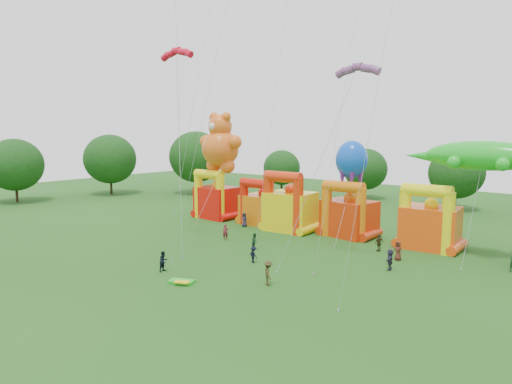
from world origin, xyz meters
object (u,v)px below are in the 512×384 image
Objects in this scene: octopus_kite at (348,185)px; spectator_0 at (244,220)px; bouncy_castle_0 at (215,200)px; spectator_4 at (379,243)px; bouncy_castle_2 at (289,208)px; gecko_kite at (481,161)px; teddy_bear_kite at (217,159)px.

octopus_kite is 14.34m from spectator_0.
bouncy_castle_0 is 25.61m from spectator_4.
bouncy_castle_2 is 21.91m from gecko_kite.
bouncy_castle_2 is 4.03× the size of spectator_0.
teddy_bear_kite is 8.06× the size of spectator_0.
teddy_bear_kite is at bearing -177.17° from bouncy_castle_2.
gecko_kite is 1.22× the size of octopus_kite.
teddy_bear_kite is (1.35, -1.00, 5.80)m from bouncy_castle_0.
bouncy_castle_2 is 0.66× the size of octopus_kite.
bouncy_castle_0 reaches higher than spectator_0.
bouncy_castle_0 is at bearing -179.57° from octopus_kite.
gecko_kite is 12.30m from spectator_4.
bouncy_castle_2 is 8.23m from octopus_kite.
teddy_bear_kite is 8.27× the size of spectator_4.
spectator_4 is (24.06, -1.74, -7.49)m from teddy_bear_kite.
spectator_0 is (-26.54, -2.95, -8.41)m from gecko_kite.
octopus_kite is at bearing -94.46° from spectator_4.
gecko_kite is (33.63, 0.81, 6.74)m from bouncy_castle_0.
octopus_kite is at bearing 4.47° from bouncy_castle_2.
teddy_bear_kite is at bearing -36.54° from bouncy_castle_0.
bouncy_castle_2 is at bearing -1.95° from bouncy_castle_0.
octopus_kite is (-13.36, -0.65, -3.25)m from gecko_kite.
spectator_4 is (5.15, -2.89, -5.18)m from octopus_kite.
bouncy_castle_0 is 7.59m from spectator_0.
bouncy_castle_0 is 0.46× the size of teddy_bear_kite.
teddy_bear_kite reaches higher than gecko_kite.
teddy_bear_kite reaches higher than bouncy_castle_2.
gecko_kite is at bearing 1.37° from bouncy_castle_0.
bouncy_castle_2 is 4.14× the size of spectator_4.
spectator_0 is 18.33m from spectator_4.
bouncy_castle_0 is 6.04m from teddy_bear_kite.
gecko_kite is at bearing 2.80° from octopus_kite.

